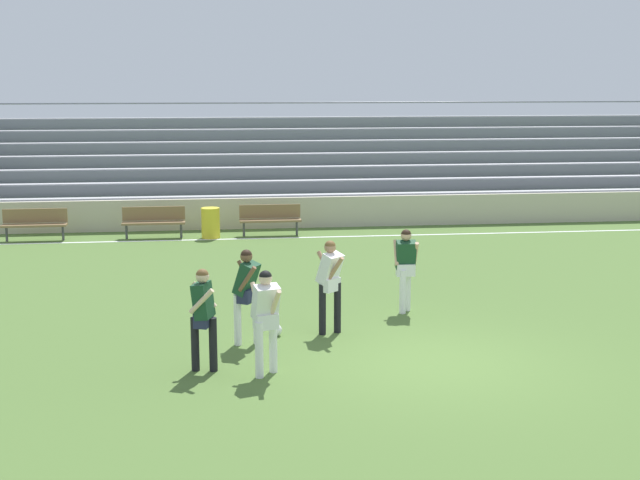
{
  "coord_description": "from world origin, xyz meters",
  "views": [
    {
      "loc": [
        -3.57,
        -13.38,
        4.61
      ],
      "look_at": [
        -1.44,
        3.92,
        1.34
      ],
      "focal_mm": 49.08,
      "sensor_mm": 36.0,
      "label": 1
    }
  ],
  "objects": [
    {
      "name": "trash_bin",
      "position": [
        -3.66,
        11.76,
        0.44
      ],
      "size": [
        0.53,
        0.53,
        0.88
      ],
      "primitive_type": "cylinder",
      "color": "yellow",
      "rests_on": "ground"
    },
    {
      "name": "player_white_deep_cover",
      "position": [
        -1.51,
        1.83,
        1.03
      ],
      "size": [
        0.54,
        0.7,
        1.72
      ],
      "color": "black",
      "rests_on": "ground"
    },
    {
      "name": "ground_plane",
      "position": [
        0.0,
        0.0,
        0.0
      ],
      "size": [
        160.0,
        160.0,
        0.0
      ],
      "primitive_type": "plane",
      "color": "#4C6B30"
    },
    {
      "name": "player_dark_trailing_run",
      "position": [
        0.16,
        3.11,
        0.99
      ],
      "size": [
        0.46,
        0.44,
        1.67
      ],
      "color": "white",
      "rests_on": "ground"
    },
    {
      "name": "bleacher_stand",
      "position": [
        1.52,
        16.62,
        1.64
      ],
      "size": [
        26.87,
        5.55,
        3.68
      ],
      "color": "#B2B2B7",
      "rests_on": "ground"
    },
    {
      "name": "bench_near_wall_gap",
      "position": [
        -8.64,
        11.98,
        0.55
      ],
      "size": [
        1.8,
        0.4,
        0.9
      ],
      "color": "olive",
      "rests_on": "ground"
    },
    {
      "name": "player_dark_challenging",
      "position": [
        -3.03,
        1.34,
        1.01
      ],
      "size": [
        0.53,
        0.67,
        1.69
      ],
      "color": "white",
      "rests_on": "ground"
    },
    {
      "name": "player_white_dropping_back",
      "position": [
        -2.8,
        -0.28,
        1.0
      ],
      "size": [
        0.47,
        0.68,
        1.68
      ],
      "color": "white",
      "rests_on": "ground"
    },
    {
      "name": "bench_far_left",
      "position": [
        -1.92,
        11.98,
        0.55
      ],
      "size": [
        1.8,
        0.4,
        0.9
      ],
      "color": "olive",
      "rests_on": "ground"
    },
    {
      "name": "player_dark_pressing_high",
      "position": [
        -3.77,
        0.03,
        0.99
      ],
      "size": [
        0.46,
        0.61,
        1.66
      ],
      "color": "black",
      "rests_on": "ground"
    },
    {
      "name": "soccer_ball",
      "position": [
        -2.5,
        1.79,
        0.11
      ],
      "size": [
        0.22,
        0.22,
        0.22
      ],
      "primitive_type": "sphere",
      "color": "white",
      "rests_on": "ground"
    },
    {
      "name": "bench_near_bin",
      "position": [
        -5.3,
        11.98,
        0.55
      ],
      "size": [
        1.8,
        0.4,
        0.9
      ],
      "color": "olive",
      "rests_on": "ground"
    },
    {
      "name": "field_line_sideline",
      "position": [
        0.0,
        11.49,
        0.0
      ],
      "size": [
        44.0,
        0.12,
        0.01
      ],
      "primitive_type": "cube",
      "color": "white",
      "rests_on": "ground"
    },
    {
      "name": "sideline_wall",
      "position": [
        0.0,
        13.21,
        0.47
      ],
      "size": [
        48.0,
        0.16,
        0.95
      ],
      "primitive_type": "cube",
      "color": "beige",
      "rests_on": "ground"
    }
  ]
}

